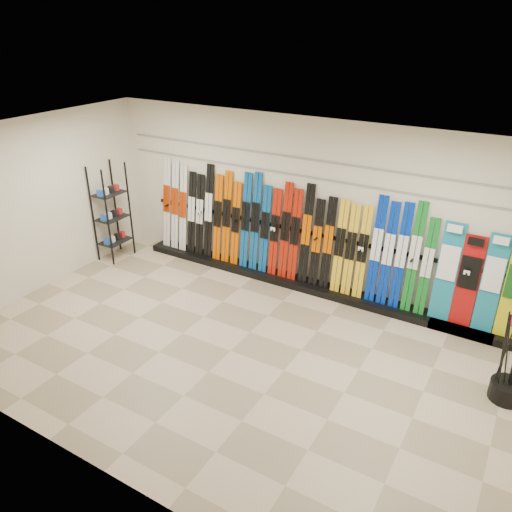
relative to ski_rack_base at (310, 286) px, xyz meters
The scene contains 11 objects.
floor 2.29m from the ski_rack_base, 95.64° to the right, with size 8.00×8.00×0.00m, color gray.
back_wall 1.47m from the ski_rack_base, 135.64° to the left, with size 8.00×8.00×0.00m, color beige.
left_wall 5.01m from the ski_rack_base, 151.65° to the right, with size 5.00×5.00×0.00m, color beige.
ceiling 3.73m from the ski_rack_base, 95.64° to the right, with size 8.00×8.00×0.00m, color silver.
ski_rack_base is the anchor object (origin of this frame).
skis 1.14m from the ski_rack_base, behind, with size 5.37×0.26×1.83m.
snowboards 2.81m from the ski_rack_base, ahead, with size 1.27×0.24×1.57m.
accessory_rack 4.15m from the ski_rack_base, 168.89° to the right, with size 0.40×0.60×1.93m, color black.
pole_bin 3.63m from the ski_rack_base, 21.47° to the right, with size 0.43×0.43×0.25m, color black.
slatwall_rail_0 1.96m from the ski_rack_base, 138.37° to the left, with size 7.60×0.02×0.03m, color gray.
slatwall_rail_1 2.26m from the ski_rack_base, 138.37° to the left, with size 7.60×0.02×0.03m, color gray.
Camera 1 is at (3.37, -4.98, 4.45)m, focal length 35.00 mm.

